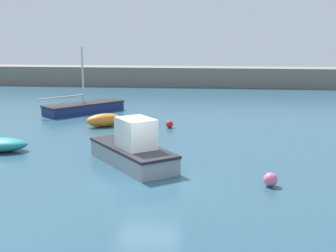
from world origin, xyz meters
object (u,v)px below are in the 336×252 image
motorboat_with_cabin (133,149)px  mooring_buoy_red (170,124)px  mooring_buoy_pink (271,180)px  sailboat_twin_hulled (84,107)px  fishing_dinghy_green (104,120)px

motorboat_with_cabin → mooring_buoy_red: 8.15m
mooring_buoy_pink → mooring_buoy_red: 11.47m
sailboat_twin_hulled → mooring_buoy_pink: 18.91m
sailboat_twin_hulled → mooring_buoy_red: size_ratio=12.94×
sailboat_twin_hulled → mooring_buoy_red: bearing=-82.6°
fishing_dinghy_green → mooring_buoy_pink: size_ratio=4.53×
sailboat_twin_hulled → fishing_dinghy_green: sailboat_twin_hulled is taller
sailboat_twin_hulled → mooring_buoy_pink: bearing=-100.2°
mooring_buoy_pink → motorboat_with_cabin: bearing=157.7°
fishing_dinghy_green → motorboat_with_cabin: bearing=-101.7°
mooring_buoy_red → fishing_dinghy_green: bearing=-179.8°
motorboat_with_cabin → mooring_buoy_red: bearing=-43.1°
motorboat_with_cabin → fishing_dinghy_green: (-3.24, 8.09, -0.30)m
motorboat_with_cabin → mooring_buoy_pink: size_ratio=9.69×
sailboat_twin_hulled → fishing_dinghy_green: (2.60, -4.65, 0.01)m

